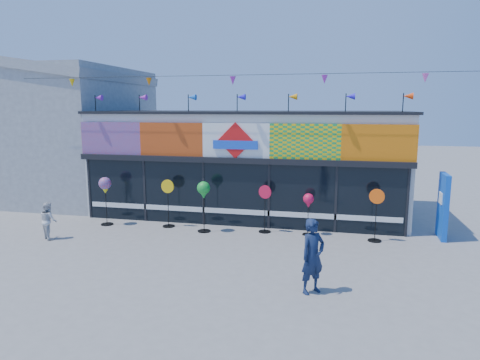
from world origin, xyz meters
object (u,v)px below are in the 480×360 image
(spinner_2, at_px, (204,192))
(spinner_4, at_px, (308,202))
(spinner_3, at_px, (265,208))
(spinner_5, at_px, (376,214))
(blue_sign, at_px, (443,206))
(child, at_px, (49,220))
(spinner_0, at_px, (105,187))
(spinner_1, at_px, (168,202))
(adult_man, at_px, (313,256))

(spinner_2, relative_size, spinner_4, 1.24)
(spinner_3, distance_m, spinner_5, 3.62)
(blue_sign, distance_m, child, 12.87)
(spinner_0, bearing_deg, spinner_1, 6.18)
(blue_sign, xyz_separation_m, spinner_2, (-7.83, -0.99, 0.33))
(adult_man, xyz_separation_m, child, (-8.62, 2.33, -0.27))
(spinner_0, distance_m, spinner_1, 2.37)
(spinner_2, xyz_separation_m, spinner_4, (3.53, 0.38, -0.27))
(blue_sign, relative_size, spinner_2, 1.21)
(spinner_1, xyz_separation_m, spinner_3, (3.49, 0.07, -0.04))
(blue_sign, relative_size, spinner_4, 1.50)
(spinner_1, distance_m, spinner_5, 7.11)
(spinner_5, height_order, adult_man, adult_man)
(spinner_4, distance_m, child, 8.55)
(blue_sign, height_order, spinner_4, blue_sign)
(spinner_2, height_order, spinner_3, spinner_2)
(spinner_0, xyz_separation_m, child, (-0.97, -1.93, -0.80))
(spinner_3, relative_size, child, 1.34)
(blue_sign, xyz_separation_m, spinner_4, (-4.30, -0.61, 0.06))
(spinner_2, distance_m, adult_man, 5.75)
(spinner_1, bearing_deg, adult_man, -40.16)
(spinner_0, bearing_deg, spinner_5, 0.52)
(spinner_1, xyz_separation_m, child, (-3.28, -2.18, -0.30))
(spinner_1, relative_size, spinner_2, 0.98)
(blue_sign, bearing_deg, spinner_5, -156.91)
(adult_man, distance_m, child, 8.93)
(blue_sign, distance_m, adult_man, 6.50)
(spinner_1, height_order, spinner_4, spinner_1)
(spinner_1, distance_m, adult_man, 6.99)
(spinner_2, xyz_separation_m, child, (-4.71, -1.85, -0.80))
(spinner_4, xyz_separation_m, spinner_5, (2.15, -0.23, -0.24))
(spinner_5, bearing_deg, spinner_3, 176.32)
(spinner_1, distance_m, child, 3.95)
(blue_sign, height_order, spinner_3, blue_sign)
(spinner_3, distance_m, child, 7.14)
(spinner_3, distance_m, adult_man, 4.94)
(spinner_1, distance_m, spinner_3, 3.49)
(spinner_0, height_order, spinner_2, spinner_0)
(spinner_0, height_order, adult_man, spinner_0)
(spinner_1, bearing_deg, spinner_2, -12.64)
(adult_man, bearing_deg, spinner_4, 51.04)
(spinner_2, height_order, child, spinner_2)
(blue_sign, bearing_deg, adult_man, -125.22)
(child, bearing_deg, spinner_5, -134.84)
(spinner_3, distance_m, spinner_4, 1.49)
(spinner_1, xyz_separation_m, adult_man, (5.34, -4.51, -0.03))
(spinner_5, bearing_deg, adult_man, -112.12)
(spinner_5, bearing_deg, child, -169.04)
(blue_sign, distance_m, spinner_4, 4.35)
(spinner_3, bearing_deg, spinner_4, -0.27)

